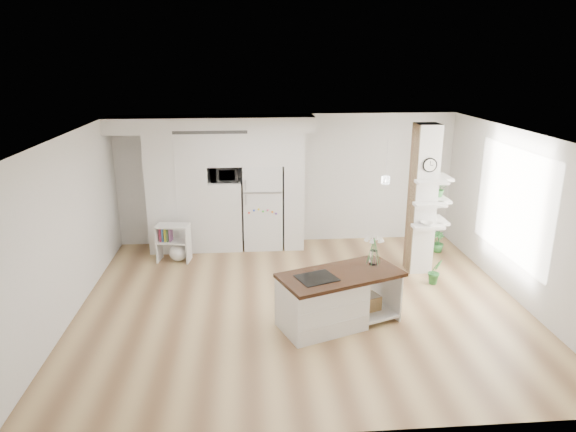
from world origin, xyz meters
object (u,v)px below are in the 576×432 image
object	(u,v)px
refrigerator	(263,206)
bookshelf	(175,245)
kitchen_island	(329,299)
floor_plant_a	(435,271)

from	to	relation	value
refrigerator	bookshelf	bearing A→B (deg)	-158.27
refrigerator	kitchen_island	xyz separation A→B (m)	(0.84, -3.43, -0.45)
floor_plant_a	kitchen_island	bearing A→B (deg)	-147.71
kitchen_island	refrigerator	bearing A→B (deg)	82.69
refrigerator	floor_plant_a	world-z (taller)	refrigerator
refrigerator	bookshelf	size ratio (longest dim) A/B	2.40
kitchen_island	floor_plant_a	bearing A→B (deg)	11.16
refrigerator	floor_plant_a	distance (m)	3.66
bookshelf	floor_plant_a	world-z (taller)	bookshelf
refrigerator	bookshelf	distance (m)	1.93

